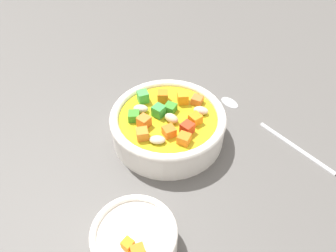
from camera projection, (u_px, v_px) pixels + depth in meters
ground_plane at (168, 140)px, 55.36cm from camera, size 140.00×140.00×2.00cm
soup_bowl_main at (168, 124)px, 52.62cm from camera, size 18.41×18.41×6.35cm
spoon at (264, 124)px, 56.16cm from camera, size 14.33×20.01×0.79cm
side_bowl_small at (135, 239)px, 39.52cm from camera, size 10.44×10.44×5.10cm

